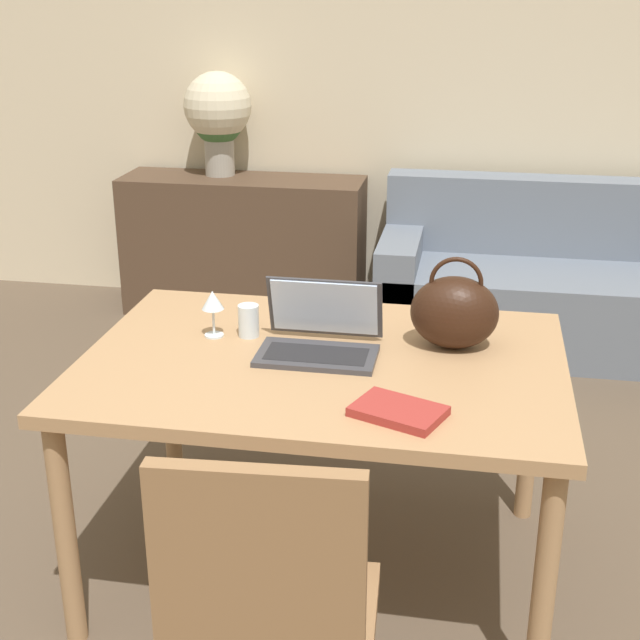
# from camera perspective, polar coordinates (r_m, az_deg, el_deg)

# --- Properties ---
(wall_back) EXTENTS (10.00, 0.06, 2.70)m
(wall_back) POSITION_cam_1_polar(r_m,az_deg,el_deg) (4.95, 5.57, 15.93)
(wall_back) COLOR beige
(wall_back) RESTS_ON ground_plane
(dining_table) EXTENTS (1.41, 1.00, 0.75)m
(dining_table) POSITION_cam_1_polar(r_m,az_deg,el_deg) (2.65, 0.19, -3.99)
(dining_table) COLOR #A87F56
(dining_table) RESTS_ON ground_plane
(chair) EXTENTS (0.47, 0.47, 0.96)m
(chair) POSITION_cam_1_polar(r_m,az_deg,el_deg) (1.99, -3.24, -18.52)
(chair) COLOR olive
(chair) RESTS_ON ground_plane
(couch) EXTENTS (1.72, 0.76, 0.82)m
(couch) POSITION_cam_1_polar(r_m,az_deg,el_deg) (4.72, 14.41, 1.90)
(couch) COLOR slate
(couch) RESTS_ON ground_plane
(sideboard) EXTENTS (1.33, 0.40, 0.77)m
(sideboard) POSITION_cam_1_polar(r_m,az_deg,el_deg) (5.02, -4.89, 4.76)
(sideboard) COLOR #4C3828
(sideboard) RESTS_ON ground_plane
(laptop) EXTENTS (0.35, 0.27, 0.21)m
(laptop) POSITION_cam_1_polar(r_m,az_deg,el_deg) (2.65, 0.04, -0.81)
(laptop) COLOR #38383D
(laptop) RESTS_ON dining_table
(drinking_glass) EXTENTS (0.07, 0.07, 0.10)m
(drinking_glass) POSITION_cam_1_polar(r_m,az_deg,el_deg) (2.77, -4.59, -0.04)
(drinking_glass) COLOR silver
(drinking_glass) RESTS_ON dining_table
(wine_glass) EXTENTS (0.07, 0.07, 0.15)m
(wine_glass) POSITION_cam_1_polar(r_m,az_deg,el_deg) (2.76, -6.88, 1.10)
(wine_glass) COLOR silver
(wine_glass) RESTS_ON dining_table
(handbag) EXTENTS (0.26, 0.19, 0.28)m
(handbag) POSITION_cam_1_polar(r_m,az_deg,el_deg) (2.68, 8.60, 0.53)
(handbag) COLOR black
(handbag) RESTS_ON dining_table
(flower_vase) EXTENTS (0.37, 0.37, 0.56)m
(flower_vase) POSITION_cam_1_polar(r_m,az_deg,el_deg) (4.96, -6.56, 12.99)
(flower_vase) COLOR #9E998E
(flower_vase) RESTS_ON sideboard
(book) EXTENTS (0.26, 0.22, 0.02)m
(book) POSITION_cam_1_polar(r_m,az_deg,el_deg) (2.29, 5.04, -5.84)
(book) COLOR maroon
(book) RESTS_ON dining_table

